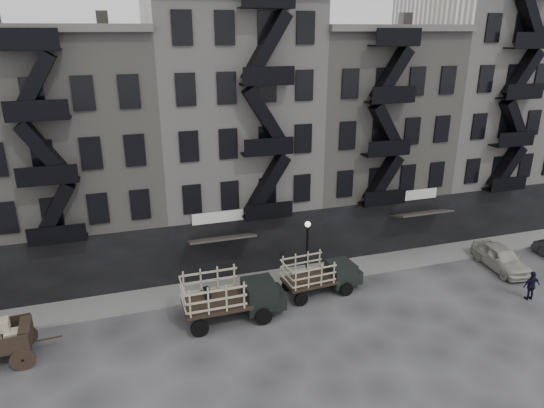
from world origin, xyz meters
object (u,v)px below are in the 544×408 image
object	(u,v)px
pedestrian_mid	(206,302)
policeman	(531,286)
stake_truck_east	(320,272)
car_east	(501,258)
stake_truck_west	(231,294)

from	to	relation	value
pedestrian_mid	policeman	distance (m)	19.03
policeman	stake_truck_east	bearing A→B (deg)	-17.69
stake_truck_east	car_east	size ratio (longest dim) A/B	1.07
stake_truck_east	policeman	size ratio (longest dim) A/B	2.71
stake_truck_east	policeman	xyz separation A→B (m)	(11.57, -4.51, -0.47)
stake_truck_east	pedestrian_mid	xyz separation A→B (m)	(-7.03, -0.51, -0.44)
car_east	policeman	xyz separation A→B (m)	(-1.19, -3.77, 0.13)
stake_truck_west	pedestrian_mid	distance (m)	1.55
stake_truck_east	car_east	bearing A→B (deg)	-7.73
car_east	pedestrian_mid	bearing A→B (deg)	-175.43
stake_truck_east	pedestrian_mid	world-z (taller)	stake_truck_east
policeman	car_east	bearing A→B (deg)	-103.97
stake_truck_west	stake_truck_east	distance (m)	5.90
stake_truck_east	policeman	distance (m)	12.43
pedestrian_mid	car_east	bearing A→B (deg)	145.61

